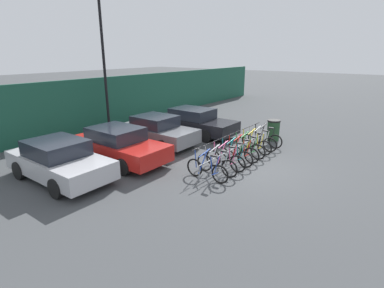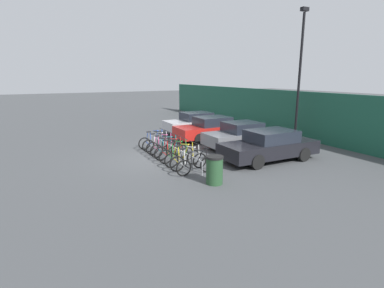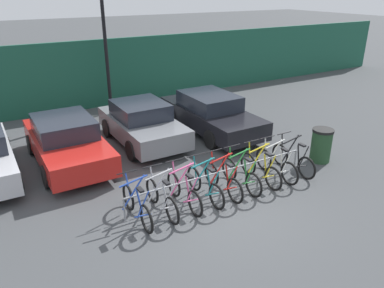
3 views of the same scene
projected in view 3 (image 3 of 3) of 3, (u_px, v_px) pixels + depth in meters
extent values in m
plane|color=#424447|center=(218.00, 208.00, 9.04)|extent=(120.00, 120.00, 0.00)
cube|color=#19513D|center=(94.00, 74.00, 16.01)|extent=(36.00, 0.16, 2.89)
cylinder|color=gray|center=(221.00, 172.00, 9.60)|extent=(5.30, 0.04, 0.04)
cylinder|color=gray|center=(124.00, 210.00, 8.47)|extent=(0.04, 0.04, 0.55)
cylinder|color=gray|center=(295.00, 159.00, 10.95)|extent=(0.04, 0.04, 0.55)
torus|color=black|center=(146.00, 219.00, 8.03)|extent=(0.06, 0.66, 0.66)
torus|color=black|center=(128.00, 197.00, 8.87)|extent=(0.06, 0.66, 0.66)
cylinder|color=#284CB7|center=(133.00, 192.00, 8.45)|extent=(0.60, 0.04, 0.76)
cylinder|color=#284CB7|center=(133.00, 181.00, 8.29)|extent=(0.68, 0.04, 0.16)
cylinder|color=#284CB7|center=(139.00, 201.00, 8.21)|extent=(0.14, 0.04, 0.63)
cylinder|color=#284CB7|center=(143.00, 205.00, 8.04)|extent=(0.32, 0.03, 0.58)
cylinder|color=#284CB7|center=(143.00, 216.00, 8.20)|extent=(0.40, 0.03, 0.08)
cylinder|color=#284CB7|center=(128.00, 185.00, 8.70)|extent=(0.12, 0.04, 0.69)
cylinder|color=black|center=(128.00, 172.00, 8.52)|extent=(0.52, 0.03, 0.03)
cube|color=black|center=(140.00, 190.00, 8.00)|extent=(0.10, 0.22, 0.05)
torus|color=black|center=(172.00, 211.00, 8.33)|extent=(0.06, 0.66, 0.66)
torus|color=black|center=(152.00, 190.00, 9.16)|extent=(0.06, 0.66, 0.66)
cylinder|color=#B7B7BC|center=(158.00, 185.00, 8.74)|extent=(0.60, 0.04, 0.76)
cylinder|color=#B7B7BC|center=(159.00, 175.00, 8.58)|extent=(0.68, 0.04, 0.16)
cylinder|color=#B7B7BC|center=(165.00, 194.00, 8.50)|extent=(0.14, 0.04, 0.63)
cylinder|color=#B7B7BC|center=(169.00, 197.00, 8.33)|extent=(0.32, 0.03, 0.58)
cylinder|color=#B7B7BC|center=(168.00, 208.00, 8.49)|extent=(0.40, 0.03, 0.08)
cylinder|color=#B7B7BC|center=(152.00, 179.00, 8.99)|extent=(0.12, 0.04, 0.69)
cylinder|color=black|center=(152.00, 166.00, 8.81)|extent=(0.52, 0.03, 0.03)
cube|color=black|center=(166.00, 182.00, 8.29)|extent=(0.10, 0.22, 0.05)
torus|color=black|center=(195.00, 204.00, 8.61)|extent=(0.06, 0.66, 0.66)
torus|color=black|center=(174.00, 184.00, 9.44)|extent=(0.06, 0.66, 0.66)
cylinder|color=#E55993|center=(181.00, 179.00, 9.02)|extent=(0.60, 0.04, 0.76)
cylinder|color=#E55993|center=(182.00, 169.00, 8.86)|extent=(0.68, 0.04, 0.16)
cylinder|color=#E55993|center=(188.00, 187.00, 8.78)|extent=(0.14, 0.04, 0.63)
cylinder|color=#E55993|center=(192.00, 190.00, 8.61)|extent=(0.32, 0.03, 0.58)
cylinder|color=#E55993|center=(191.00, 201.00, 8.77)|extent=(0.40, 0.03, 0.08)
cylinder|color=#E55993|center=(174.00, 173.00, 9.27)|extent=(0.12, 0.04, 0.69)
cylinder|color=black|center=(175.00, 160.00, 9.09)|extent=(0.52, 0.03, 0.03)
cube|color=black|center=(190.00, 176.00, 8.57)|extent=(0.10, 0.22, 0.05)
torus|color=black|center=(217.00, 197.00, 8.89)|extent=(0.06, 0.66, 0.66)
torus|color=black|center=(194.00, 179.00, 9.72)|extent=(0.06, 0.66, 0.66)
cylinder|color=#197A7F|center=(202.00, 173.00, 9.30)|extent=(0.60, 0.04, 0.76)
cylinder|color=#197A7F|center=(203.00, 163.00, 9.14)|extent=(0.68, 0.04, 0.16)
cylinder|color=#197A7F|center=(209.00, 181.00, 9.06)|extent=(0.14, 0.04, 0.63)
cylinder|color=#197A7F|center=(214.00, 184.00, 8.89)|extent=(0.32, 0.03, 0.58)
cylinder|color=#197A7F|center=(212.00, 194.00, 9.05)|extent=(0.40, 0.03, 0.08)
cylinder|color=#197A7F|center=(195.00, 167.00, 9.55)|extent=(0.12, 0.04, 0.69)
cylinder|color=black|center=(196.00, 155.00, 9.37)|extent=(0.52, 0.03, 0.03)
cube|color=black|center=(211.00, 170.00, 8.85)|extent=(0.10, 0.22, 0.05)
torus|color=black|center=(235.00, 191.00, 9.14)|extent=(0.06, 0.66, 0.66)
torus|color=black|center=(211.00, 174.00, 9.97)|extent=(0.06, 0.66, 0.66)
cylinder|color=red|center=(220.00, 168.00, 9.55)|extent=(0.60, 0.04, 0.76)
cylinder|color=red|center=(221.00, 158.00, 9.39)|extent=(0.68, 0.04, 0.16)
cylinder|color=red|center=(227.00, 176.00, 9.31)|extent=(0.14, 0.04, 0.63)
cylinder|color=red|center=(232.00, 178.00, 9.14)|extent=(0.32, 0.03, 0.58)
cylinder|color=red|center=(230.00, 188.00, 9.31)|extent=(0.40, 0.03, 0.08)
cylinder|color=red|center=(213.00, 163.00, 9.80)|extent=(0.12, 0.04, 0.69)
cylinder|color=black|center=(214.00, 151.00, 9.63)|extent=(0.52, 0.03, 0.03)
cube|color=black|center=(230.00, 165.00, 9.10)|extent=(0.10, 0.22, 0.05)
torus|color=black|center=(254.00, 185.00, 9.41)|extent=(0.06, 0.66, 0.66)
torus|color=black|center=(229.00, 169.00, 10.24)|extent=(0.06, 0.66, 0.66)
cylinder|color=#288438|center=(238.00, 163.00, 9.82)|extent=(0.60, 0.04, 0.76)
cylinder|color=#288438|center=(240.00, 153.00, 9.66)|extent=(0.68, 0.04, 0.16)
cylinder|color=#288438|center=(246.00, 170.00, 9.58)|extent=(0.14, 0.04, 0.63)
cylinder|color=#288438|center=(251.00, 173.00, 9.41)|extent=(0.32, 0.03, 0.58)
cylinder|color=#288438|center=(249.00, 183.00, 9.58)|extent=(0.40, 0.03, 0.08)
cylinder|color=#288438|center=(231.00, 158.00, 10.07)|extent=(0.12, 0.04, 0.69)
cylinder|color=black|center=(232.00, 146.00, 9.90)|extent=(0.52, 0.03, 0.03)
cube|color=black|center=(249.00, 160.00, 9.38)|extent=(0.10, 0.22, 0.05)
torus|color=black|center=(273.00, 179.00, 9.71)|extent=(0.06, 0.66, 0.66)
torus|color=black|center=(248.00, 163.00, 10.55)|extent=(0.06, 0.66, 0.66)
cylinder|color=yellow|center=(257.00, 158.00, 10.13)|extent=(0.60, 0.04, 0.76)
cylinder|color=yellow|center=(259.00, 148.00, 9.97)|extent=(0.68, 0.04, 0.16)
cylinder|color=yellow|center=(265.00, 165.00, 9.89)|extent=(0.14, 0.04, 0.63)
cylinder|color=yellow|center=(270.00, 167.00, 9.72)|extent=(0.32, 0.03, 0.58)
cylinder|color=yellow|center=(268.00, 176.00, 9.88)|extent=(0.40, 0.03, 0.08)
cylinder|color=yellow|center=(250.00, 153.00, 10.38)|extent=(0.12, 0.04, 0.69)
cylinder|color=black|center=(252.00, 141.00, 10.20)|extent=(0.52, 0.03, 0.03)
cube|color=black|center=(269.00, 154.00, 9.68)|extent=(0.10, 0.22, 0.05)
torus|color=black|center=(290.00, 174.00, 9.98)|extent=(0.06, 0.66, 0.66)
torus|color=black|center=(264.00, 159.00, 10.81)|extent=(0.06, 0.66, 0.66)
cylinder|color=silver|center=(273.00, 154.00, 10.40)|extent=(0.60, 0.04, 0.76)
cylinder|color=silver|center=(275.00, 144.00, 10.23)|extent=(0.68, 0.04, 0.16)
cylinder|color=silver|center=(281.00, 160.00, 10.15)|extent=(0.14, 0.04, 0.63)
cylinder|color=silver|center=(287.00, 162.00, 9.99)|extent=(0.32, 0.03, 0.58)
cylinder|color=silver|center=(284.00, 171.00, 10.15)|extent=(0.40, 0.03, 0.08)
cylinder|color=silver|center=(266.00, 149.00, 10.65)|extent=(0.12, 0.04, 0.69)
cylinder|color=black|center=(268.00, 137.00, 10.47)|extent=(0.52, 0.03, 0.03)
cube|color=black|center=(285.00, 150.00, 9.95)|extent=(0.10, 0.22, 0.05)
torus|color=black|center=(306.00, 168.00, 10.28)|extent=(0.06, 0.66, 0.66)
torus|color=black|center=(280.00, 154.00, 11.11)|extent=(0.06, 0.66, 0.66)
cylinder|color=black|center=(290.00, 149.00, 10.69)|extent=(0.60, 0.04, 0.76)
cylinder|color=black|center=(292.00, 139.00, 10.53)|extent=(0.68, 0.04, 0.16)
cylinder|color=black|center=(298.00, 155.00, 10.45)|extent=(0.14, 0.04, 0.63)
cylinder|color=black|center=(304.00, 157.00, 10.28)|extent=(0.32, 0.03, 0.58)
cylinder|color=black|center=(301.00, 166.00, 10.44)|extent=(0.40, 0.03, 0.08)
cylinder|color=black|center=(282.00, 144.00, 10.94)|extent=(0.12, 0.04, 0.69)
cylinder|color=black|center=(284.00, 133.00, 10.76)|extent=(0.52, 0.03, 0.03)
cube|color=black|center=(302.00, 145.00, 10.24)|extent=(0.10, 0.22, 0.05)
cylinder|color=black|center=(7.00, 148.00, 11.60)|extent=(0.20, 0.64, 0.64)
cylinder|color=black|center=(18.00, 179.00, 9.72)|extent=(0.20, 0.64, 0.64)
cube|color=red|center=(67.00, 145.00, 11.14)|extent=(1.80, 4.32, 0.62)
cube|color=#1E232D|center=(64.00, 126.00, 11.01)|extent=(1.58, 1.99, 0.52)
cylinder|color=black|center=(31.00, 144.00, 11.83)|extent=(0.20, 0.64, 0.64)
cylinder|color=black|center=(85.00, 134.00, 12.63)|extent=(0.20, 0.64, 0.64)
cylinder|color=black|center=(47.00, 177.00, 9.85)|extent=(0.20, 0.64, 0.64)
cylinder|color=black|center=(110.00, 162.00, 10.65)|extent=(0.20, 0.64, 0.64)
cube|color=slate|center=(142.00, 127.00, 12.60)|extent=(1.80, 3.91, 0.62)
cube|color=#1E232D|center=(140.00, 110.00, 12.46)|extent=(1.58, 1.80, 0.52)
cylinder|color=black|center=(108.00, 128.00, 13.20)|extent=(0.20, 0.64, 0.64)
cylinder|color=black|center=(152.00, 120.00, 14.00)|extent=(0.20, 0.64, 0.64)
cylinder|color=black|center=(132.00, 150.00, 11.40)|extent=(0.20, 0.64, 0.64)
cylinder|color=black|center=(181.00, 140.00, 12.20)|extent=(0.20, 0.64, 0.64)
cube|color=black|center=(211.00, 117.00, 13.58)|extent=(1.80, 4.60, 0.62)
cube|color=#1E232D|center=(209.00, 101.00, 13.45)|extent=(1.58, 2.12, 0.52)
cylinder|color=black|center=(173.00, 117.00, 14.33)|extent=(0.20, 0.64, 0.64)
cylinder|color=black|center=(210.00, 110.00, 15.13)|extent=(0.20, 0.64, 0.64)
cylinder|color=black|center=(211.00, 139.00, 12.22)|extent=(0.20, 0.64, 0.64)
cylinder|color=black|center=(252.00, 130.00, 13.02)|extent=(0.20, 0.64, 0.64)
cylinder|color=black|center=(104.00, 24.00, 14.52)|extent=(0.14, 0.14, 7.14)
cylinder|color=#234728|center=(321.00, 146.00, 11.30)|extent=(0.60, 0.60, 0.95)
cylinder|color=black|center=(323.00, 130.00, 11.10)|extent=(0.63, 0.63, 0.08)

